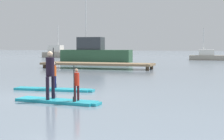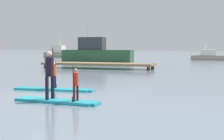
{
  "view_description": "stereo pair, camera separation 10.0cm",
  "coord_description": "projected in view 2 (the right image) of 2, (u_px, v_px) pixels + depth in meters",
  "views": [
    {
      "loc": [
        6.48,
        -11.83,
        2.0
      ],
      "look_at": [
        1.68,
        3.09,
        0.88
      ],
      "focal_mm": 54.96,
      "sensor_mm": 36.0,
      "label": 1
    },
    {
      "loc": [
        6.57,
        -11.8,
        2.0
      ],
      "look_at": [
        1.68,
        3.09,
        0.88
      ],
      "focal_mm": 54.96,
      "sensor_mm": 36.0,
      "label": 2
    }
  ],
  "objects": [
    {
      "name": "floating_dock",
      "position": [
        98.0,
        64.0,
        29.73
      ],
      "size": [
        9.9,
        2.32,
        0.5
      ],
      "color": "#846B4C",
      "rests_on": "ground"
    },
    {
      "name": "paddler_child_front",
      "position": [
        76.0,
        83.0,
        11.69
      ],
      "size": [
        0.21,
        0.39,
        1.22
      ],
      "color": "#4C1419",
      "rests_on": "paddleboard_far"
    },
    {
      "name": "trawler_grey_distant",
      "position": [
        60.0,
        53.0,
        57.48
      ],
      "size": [
        5.98,
        2.5,
        5.35
      ],
      "color": "#9E9384",
      "rests_on": "ground"
    },
    {
      "name": "paddleboard_far",
      "position": [
        57.0,
        101.0,
        12.05
      ],
      "size": [
        3.21,
        0.98,
        0.1
      ],
      "color": "#1E9EB2",
      "rests_on": "ground"
    },
    {
      "name": "paddler_child_solo",
      "position": [
        54.0,
        74.0,
        15.21
      ],
      "size": [
        0.22,
        0.4,
        1.17
      ],
      "color": "#19194C",
      "rests_on": "paddleboard_near"
    },
    {
      "name": "paddleboard_near",
      "position": [
        54.0,
        89.0,
        15.25
      ],
      "size": [
        3.69,
        0.84,
        0.1
      ],
      "color": "#1E9EB2",
      "rests_on": "ground"
    },
    {
      "name": "fishing_boat_green_midground",
      "position": [
        96.0,
        53.0,
        42.05
      ],
      "size": [
        8.72,
        2.74,
        8.62
      ],
      "color": "#2D5638",
      "rests_on": "ground"
    },
    {
      "name": "ground_plane",
      "position": [
        47.0,
        97.0,
        13.37
      ],
      "size": [
        240.0,
        240.0,
        0.0
      ],
      "primitive_type": "plane",
      "color": "gray"
    },
    {
      "name": "motor_boat_small_navy",
      "position": [
        209.0,
        56.0,
        46.92
      ],
      "size": [
        5.16,
        1.9,
        4.41
      ],
      "color": "#9E9384",
      "rests_on": "ground"
    },
    {
      "name": "paddler_adult",
      "position": [
        50.0,
        72.0,
        12.1
      ],
      "size": [
        0.33,
        0.53,
        1.82
      ],
      "color": "black",
      "rests_on": "paddleboard_far"
    }
  ]
}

